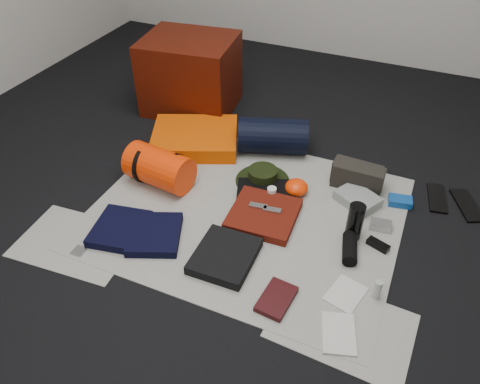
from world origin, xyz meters
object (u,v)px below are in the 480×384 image
at_px(sleeping_pad, 195,138).
at_px(navy_duffel, 273,136).
at_px(red_cabinet, 191,74).
at_px(stuff_sack, 159,168).
at_px(water_bottle, 355,222).
at_px(compact_camera, 380,225).
at_px(paperback_book, 276,299).

bearing_deg(sleeping_pad, navy_duffel, 14.74).
distance_m(red_cabinet, stuff_sack, 0.93).
distance_m(stuff_sack, water_bottle, 1.12).
bearing_deg(compact_camera, red_cabinet, 146.93).
height_order(navy_duffel, paperback_book, navy_duffel).
distance_m(stuff_sack, paperback_book, 1.05).
relative_size(red_cabinet, navy_duffel, 1.43).
xyz_separation_m(stuff_sack, paperback_book, (0.91, -0.53, -0.10)).
height_order(red_cabinet, paperback_book, red_cabinet).
bearing_deg(sleeping_pad, water_bottle, -20.85).
height_order(sleeping_pad, water_bottle, water_bottle).
distance_m(compact_camera, paperback_book, 0.73).
distance_m(sleeping_pad, paperback_book, 1.33).
relative_size(water_bottle, compact_camera, 1.91).
bearing_deg(sleeping_pad, compact_camera, -14.14).
bearing_deg(compact_camera, water_bottle, -142.19).
distance_m(stuff_sack, compact_camera, 1.25).
bearing_deg(navy_duffel, compact_camera, -49.06).
height_order(stuff_sack, water_bottle, stuff_sack).
distance_m(sleeping_pad, stuff_sack, 0.44).
height_order(water_bottle, paperback_book, water_bottle).
height_order(compact_camera, paperback_book, compact_camera).
xyz_separation_m(water_bottle, compact_camera, (0.12, 0.12, -0.08)).
bearing_deg(compact_camera, stuff_sack, 179.48).
distance_m(red_cabinet, compact_camera, 1.70).
xyz_separation_m(red_cabinet, water_bottle, (1.38, -0.88, -0.15)).
distance_m(water_bottle, compact_camera, 0.18).
bearing_deg(compact_camera, navy_duffel, 143.73).
relative_size(sleeping_pad, paperback_book, 2.70).
bearing_deg(stuff_sack, navy_duffel, 49.71).
bearing_deg(paperback_book, sleeping_pad, 139.01).
xyz_separation_m(sleeping_pad, navy_duffel, (0.48, 0.13, 0.06)).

